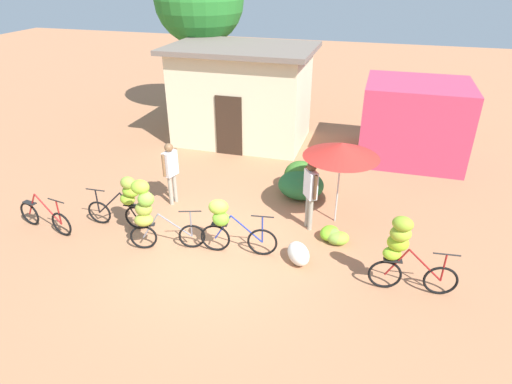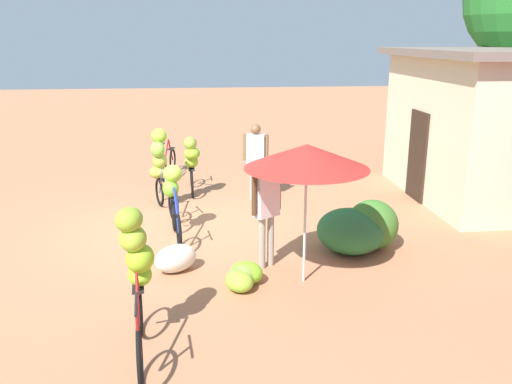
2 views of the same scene
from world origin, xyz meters
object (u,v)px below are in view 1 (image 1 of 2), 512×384
at_px(building_low, 242,94).
at_px(bicycle_by_shop, 227,222).
at_px(bicycle_near_pile, 126,198).
at_px(bicycle_rightmost, 402,248).
at_px(tree_behind_building, 199,0).
at_px(market_umbrella, 342,150).
at_px(person_bystander, 171,167).
at_px(bicycle_center_loaded, 149,211).
at_px(banana_pile_on_ground, 334,236).
at_px(person_vendor, 311,188).
at_px(bicycle_leftmost, 45,218).
at_px(produce_sack, 298,254).
at_px(shop_pink, 414,121).

relative_size(building_low, bicycle_by_shop, 2.84).
relative_size(bicycle_near_pile, bicycle_rightmost, 0.96).
bearing_deg(bicycle_by_shop, tree_behind_building, 114.70).
relative_size(market_umbrella, person_bystander, 1.22).
relative_size(bicycle_center_loaded, bicycle_rightmost, 1.01).
bearing_deg(banana_pile_on_ground, bicycle_center_loaded, -160.26).
bearing_deg(tree_behind_building, person_vendor, -52.83).
xyz_separation_m(bicycle_leftmost, bicycle_near_pile, (1.88, 0.65, 0.49)).
bearing_deg(person_bystander, bicycle_leftmost, -138.75).
bearing_deg(produce_sack, bicycle_near_pile, 176.87).
height_order(building_low, market_umbrella, building_low).
xyz_separation_m(shop_pink, produce_sack, (-2.42, -6.70, -1.03)).
bearing_deg(bicycle_rightmost, person_vendor, 139.29).
xyz_separation_m(bicycle_leftmost, person_vendor, (6.11, 1.86, 0.75)).
distance_m(market_umbrella, bicycle_leftmost, 7.29).
distance_m(shop_pink, bicycle_leftmost, 11.18).
relative_size(bicycle_leftmost, bicycle_rightmost, 0.99).
xyz_separation_m(shop_pink, banana_pile_on_ground, (-1.76, -5.70, -1.09)).
bearing_deg(market_umbrella, banana_pile_on_ground, -84.59).
bearing_deg(market_umbrella, building_low, 129.54).
distance_m(bicycle_leftmost, produce_sack, 6.16).
bearing_deg(bicycle_near_pile, produce_sack, -3.13).
relative_size(market_umbrella, produce_sack, 3.02).
bearing_deg(bicycle_near_pile, bicycle_center_loaded, -33.33).
height_order(bicycle_center_loaded, bicycle_rightmost, bicycle_center_loaded).
bearing_deg(person_bystander, bicycle_near_pile, -109.27).
bearing_deg(building_low, produce_sack, -63.21).
bearing_deg(bicycle_rightmost, tree_behind_building, 129.87).
xyz_separation_m(building_low, banana_pile_on_ground, (4.06, -5.75, -1.53)).
relative_size(bicycle_leftmost, banana_pile_on_ground, 2.01).
height_order(building_low, person_vendor, building_low).
bearing_deg(produce_sack, shop_pink, 70.18).
xyz_separation_m(bicycle_by_shop, person_bystander, (-2.16, 1.75, 0.27)).
relative_size(building_low, banana_pile_on_ground, 5.86).
height_order(bicycle_center_loaded, produce_sack, bicycle_center_loaded).
height_order(bicycle_near_pile, bicycle_rightmost, bicycle_rightmost).
bearing_deg(bicycle_leftmost, building_low, 69.10).
distance_m(bicycle_rightmost, person_vendor, 2.74).
bearing_deg(bicycle_near_pile, banana_pile_on_ground, 8.87).
xyz_separation_m(bicycle_center_loaded, bicycle_rightmost, (5.33, 0.07, 0.01)).
bearing_deg(bicycle_center_loaded, bicycle_by_shop, 11.33).
relative_size(banana_pile_on_ground, person_vendor, 0.47).
bearing_deg(bicycle_near_pile, market_umbrella, 19.47).
bearing_deg(shop_pink, bicycle_leftmost, -140.25).
bearing_deg(person_vendor, bicycle_near_pile, -164.03).
bearing_deg(bicycle_rightmost, bicycle_center_loaded, -179.24).
height_order(bicycle_leftmost, person_vendor, person_vendor).
xyz_separation_m(bicycle_rightmost, person_bystander, (-5.80, 2.01, 0.06)).
bearing_deg(shop_pink, building_low, 179.51).
bearing_deg(bicycle_rightmost, building_low, 127.54).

